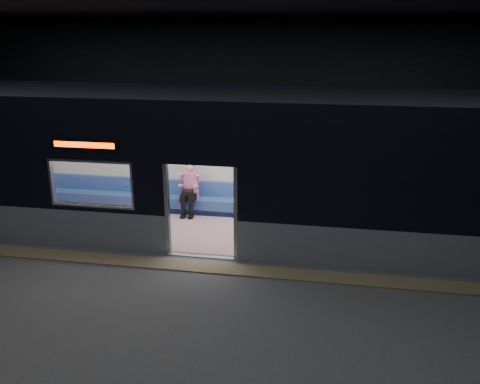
# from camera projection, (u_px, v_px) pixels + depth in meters

# --- Properties ---
(station_floor) EXTENTS (24.00, 14.00, 0.01)m
(station_floor) POSITION_uv_depth(u_px,v_px,m) (189.00, 280.00, 9.95)
(station_floor) COLOR #47494C
(station_floor) RESTS_ON ground
(station_envelope) EXTENTS (24.00, 14.00, 5.00)m
(station_envelope) POSITION_uv_depth(u_px,v_px,m) (183.00, 91.00, 8.82)
(station_envelope) COLOR black
(station_envelope) RESTS_ON station_floor
(tactile_strip) EXTENTS (22.80, 0.50, 0.03)m
(tactile_strip) POSITION_uv_depth(u_px,v_px,m) (196.00, 266.00, 10.46)
(tactile_strip) COLOR #8C7F59
(tactile_strip) RESTS_ON station_floor
(metro_car) EXTENTS (18.00, 3.04, 3.35)m
(metro_car) POSITION_uv_depth(u_px,v_px,m) (216.00, 157.00, 11.76)
(metro_car) COLOR gray
(metro_car) RESTS_ON station_floor
(passenger) EXTENTS (0.40, 0.68, 1.38)m
(passenger) POSITION_uv_depth(u_px,v_px,m) (190.00, 185.00, 13.18)
(passenger) COLOR black
(passenger) RESTS_ON metro_car
(handbag) EXTENTS (0.30, 0.27, 0.13)m
(handbag) POSITION_uv_depth(u_px,v_px,m) (187.00, 193.00, 13.01)
(handbag) COLOR black
(handbag) RESTS_ON passenger
(transit_map) EXTENTS (1.03, 0.03, 0.67)m
(transit_map) POSITION_uv_depth(u_px,v_px,m) (269.00, 160.00, 12.92)
(transit_map) COLOR white
(transit_map) RESTS_ON metro_car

